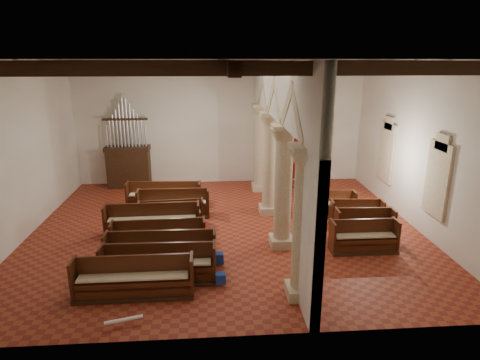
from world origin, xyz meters
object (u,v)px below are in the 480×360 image
at_px(processional_banner, 293,172).
at_px(lectern, 142,175).
at_px(nave_pew_0, 134,283).
at_px(pipe_organ, 128,159).
at_px(aisle_pew_0, 363,241).

bearing_deg(processional_banner, lectern, -175.11).
relative_size(processional_banner, nave_pew_0, 0.70).
bearing_deg(pipe_organ, processional_banner, -5.21).
distance_m(processional_banner, nave_pew_0, 10.78).
relative_size(pipe_organ, processional_banner, 2.02).
bearing_deg(nave_pew_0, pipe_organ, 100.94).
distance_m(processional_banner, aisle_pew_0, 6.95).
relative_size(lectern, processional_banner, 0.61).
bearing_deg(aisle_pew_0, processional_banner, 98.31).
distance_m(lectern, processional_banner, 7.37).
bearing_deg(lectern, aisle_pew_0, -31.99).
bearing_deg(lectern, pipe_organ, -170.77).
xyz_separation_m(nave_pew_0, aisle_pew_0, (6.96, 2.08, -0.01)).
height_order(lectern, processional_banner, processional_banner).
height_order(pipe_organ, lectern, pipe_organ).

